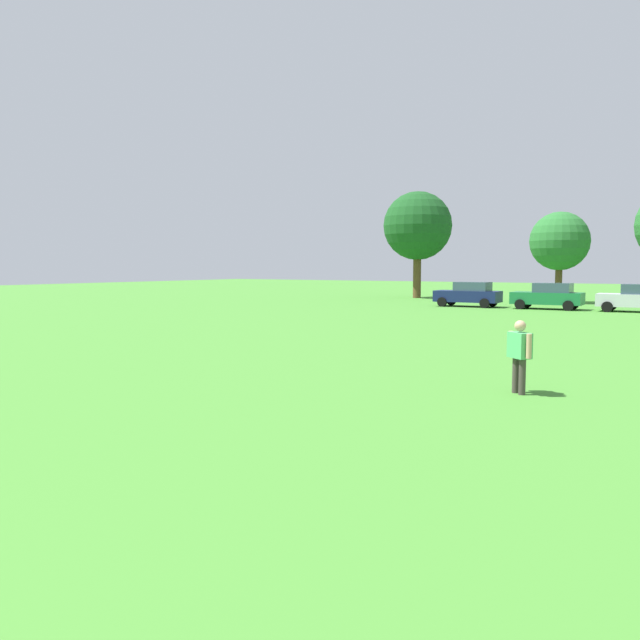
{
  "coord_description": "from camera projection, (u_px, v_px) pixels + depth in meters",
  "views": [
    {
      "loc": [
        6.76,
        1.52,
        2.75
      ],
      "look_at": [
        0.76,
        11.35,
        1.79
      ],
      "focal_mm": 36.31,
      "sensor_mm": 36.0,
      "label": 1
    }
  ],
  "objects": [
    {
      "name": "tree_left",
      "position": [
        560.0,
        241.0,
        47.89
      ],
      "size": [
        4.34,
        4.34,
        6.76
      ],
      "color": "brown",
      "rests_on": "ground"
    },
    {
      "name": "tree_far_left",
      "position": [
        418.0,
        226.0,
        55.3
      ],
      "size": [
        5.84,
        5.84,
        9.11
      ],
      "color": "brown",
      "rests_on": "ground"
    },
    {
      "name": "parked_car_green_1",
      "position": [
        548.0,
        296.0,
        41.08
      ],
      "size": [
        4.3,
        2.02,
        1.68
      ],
      "rotation": [
        0.0,
        0.0,
        3.14
      ],
      "color": "#196B38",
      "rests_on": "ground"
    },
    {
      "name": "adult_bystander",
      "position": [
        520.0,
        350.0,
        13.87
      ],
      "size": [
        0.6,
        0.56,
        1.59
      ],
      "rotation": [
        0.0,
        0.0,
        5.58
      ],
      "color": "#3F3833",
      "rests_on": "ground"
    },
    {
      "name": "parked_car_silver_2",
      "position": [
        638.0,
        298.0,
        38.49
      ],
      "size": [
        4.3,
        2.02,
        1.68
      ],
      "rotation": [
        0.0,
        0.0,
        3.14
      ],
      "color": "silver",
      "rests_on": "ground"
    },
    {
      "name": "ground_plane",
      "position": [
        529.0,
        330.0,
        27.96
      ],
      "size": [
        160.0,
        160.0,
        0.0
      ],
      "primitive_type": "plane",
      "color": "#42842D"
    },
    {
      "name": "parked_car_navy_0",
      "position": [
        469.0,
        294.0,
        43.7
      ],
      "size": [
        4.3,
        2.02,
        1.68
      ],
      "rotation": [
        0.0,
        0.0,
        3.14
      ],
      "color": "#141E4C",
      "rests_on": "ground"
    }
  ]
}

